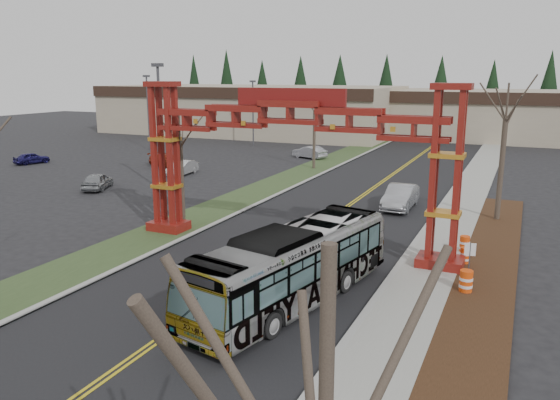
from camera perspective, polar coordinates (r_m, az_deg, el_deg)
The scene contains 29 objects.
road at distance 36.31m, azimuth 5.41°, elevation -1.86°, with size 12.00×110.00×0.02m, color black.
lane_line_left at distance 36.34m, azimuth 5.24°, elevation -1.82°, with size 0.12×100.00×0.01m, color gold.
lane_line_right at distance 36.26m, azimuth 5.59°, elevation -1.86°, with size 0.12×100.00×0.01m, color gold.
curb_right at distance 34.86m, azimuth 15.02°, elevation -2.77°, with size 0.30×110.00×0.15m, color #A0A19C.
sidewalk_right at distance 34.68m, azimuth 17.38°, elevation -3.01°, with size 2.60×110.00×0.14m, color gray.
landscape_strip at distance 20.45m, azimuth 19.21°, elevation -14.56°, with size 2.60×50.00×0.12m, color black.
grass_median at distance 39.53m, azimuth -5.60°, elevation -0.59°, with size 4.00×110.00×0.08m, color #304422.
curb_left at distance 38.65m, azimuth -3.23°, elevation -0.81°, with size 0.30×110.00×0.15m, color #A0A19C.
gateway_arch at distance 28.76m, azimuth 1.07°, elevation 6.41°, with size 18.20×1.60×8.90m.
retail_building_west at distance 90.38m, azimuth -2.89°, elevation 9.45°, with size 46.00×22.30×7.50m.
retail_building_east at distance 88.38m, azimuth 23.75°, elevation 8.15°, with size 38.00×20.30×7.00m.
conifer_treeline at distance 100.88m, azimuth 18.43°, elevation 10.73°, with size 116.10×5.60×13.00m.
transit_bus at distance 22.53m, azimuth 1.35°, elevation -6.91°, with size 2.70×11.53×3.21m, color #A0A3A7.
silver_sedan at distance 39.47m, azimuth 12.47°, elevation 0.32°, with size 1.77×5.07×1.67m, color #A5A8AD.
parked_car_near_a at distance 47.51m, azimuth -18.53°, elevation 1.89°, with size 1.64×4.08×1.39m, color gray.
parked_car_near_b at distance 52.49m, azimuth -10.19°, elevation 3.33°, with size 1.42×4.06×1.34m, color silver.
parked_car_mid_a at distance 57.28m, azimuth -11.64°, elevation 4.07°, with size 1.89×4.64×1.35m, color maroon.
parked_car_mid_b at distance 63.89m, azimuth -24.53°, elevation 4.01°, with size 1.45×3.59×1.22m, color navy.
parked_car_far_a at distance 62.08m, azimuth 3.11°, elevation 5.01°, with size 1.48×4.25×1.40m, color #BABBC2.
bare_tree_median_mid at distance 34.10m, azimuth -10.38°, elevation 5.52°, with size 3.00×3.00×6.98m.
bare_tree_median_far at distance 54.48m, azimuth 3.63°, elevation 9.10°, with size 2.89×2.89×7.57m.
bare_tree_right_far at distance 37.17m, azimuth 22.52°, elevation 7.75°, with size 3.36×3.36×8.78m.
light_pole_near at distance 44.69m, azimuth -12.43°, elevation 8.30°, with size 0.88×0.44×10.14m.
light_pole_mid at distance 70.31m, azimuth -13.64°, elevation 9.40°, with size 0.80×0.40×9.23m.
light_pole_far at distance 73.23m, azimuth -2.84°, elevation 9.56°, with size 0.74×0.37×8.54m.
street_sign at distance 25.43m, azimuth 19.20°, elevation -5.55°, with size 0.48×0.11×2.09m.
barrel_south at distance 25.10m, azimuth 18.85°, elevation -8.12°, with size 0.57×0.57×1.06m.
barrel_mid at distance 28.75m, azimuth 18.75°, elevation -5.59°, with size 0.49×0.49×0.91m.
barrel_north at distance 30.46m, azimuth 18.72°, elevation -4.48°, with size 0.53×0.53×0.98m.
Camera 1 is at (11.32, -8.23, 9.26)m, focal length 35.00 mm.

